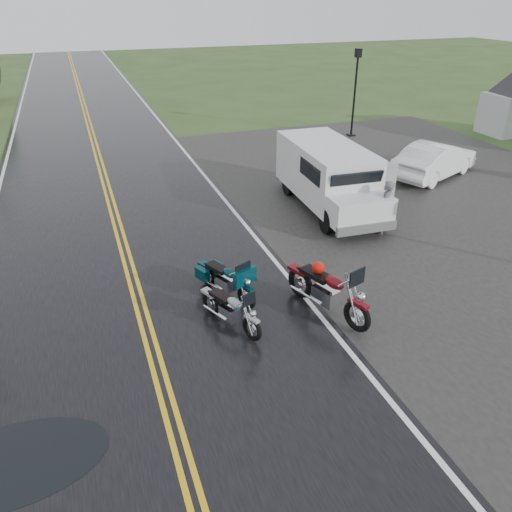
# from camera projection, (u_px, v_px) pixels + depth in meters

# --- Properties ---
(ground) EXTENTS (120.00, 120.00, 0.00)m
(ground) POSITION_uv_depth(u_px,v_px,m) (158.00, 368.00, 9.86)
(ground) COLOR #2D471E
(ground) RESTS_ON ground
(road) EXTENTS (8.00, 100.00, 0.04)m
(road) POSITION_uv_depth(u_px,v_px,m) (109.00, 195.00, 18.13)
(road) COLOR black
(road) RESTS_ON ground
(parking_pad) EXTENTS (14.00, 24.00, 0.03)m
(parking_pad) POSITION_uv_depth(u_px,v_px,m) (448.00, 205.00, 17.30)
(parking_pad) COLOR black
(parking_pad) RESTS_ON ground
(motorcycle_red) EXTENTS (1.63, 2.61, 1.45)m
(motorcycle_red) POSITION_uv_depth(u_px,v_px,m) (358.00, 305.00, 10.54)
(motorcycle_red) COLOR #600B12
(motorcycle_red) RESTS_ON ground
(motorcycle_teal) EXTENTS (1.44, 2.08, 1.16)m
(motorcycle_teal) POSITION_uv_depth(u_px,v_px,m) (246.00, 289.00, 11.37)
(motorcycle_teal) COLOR #042D34
(motorcycle_teal) RESTS_ON ground
(motorcycle_silver) EXTENTS (1.37, 1.99, 1.11)m
(motorcycle_silver) POSITION_uv_depth(u_px,v_px,m) (252.00, 320.00, 10.34)
(motorcycle_silver) COLOR #94959B
(motorcycle_silver) RESTS_ON ground
(van_white) EXTENTS (2.34, 5.62, 2.17)m
(van_white) POSITION_uv_depth(u_px,v_px,m) (329.00, 200.00, 14.79)
(van_white) COLOR silver
(van_white) RESTS_ON ground
(person_at_van) EXTENTS (0.72, 0.70, 1.66)m
(person_at_van) POSITION_uv_depth(u_px,v_px,m) (385.00, 208.00, 14.90)
(person_at_van) COLOR #515156
(person_at_van) RESTS_ON ground
(sedan_white) EXTENTS (4.40, 2.99, 1.37)m
(sedan_white) POSITION_uv_depth(u_px,v_px,m) (435.00, 161.00, 19.52)
(sedan_white) COLOR white
(sedan_white) RESTS_ON ground
(lamp_post_far_right) EXTENTS (0.36, 0.36, 4.20)m
(lamp_post_far_right) POSITION_uv_depth(u_px,v_px,m) (355.00, 93.00, 24.42)
(lamp_post_far_right) COLOR black
(lamp_post_far_right) RESTS_ON ground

